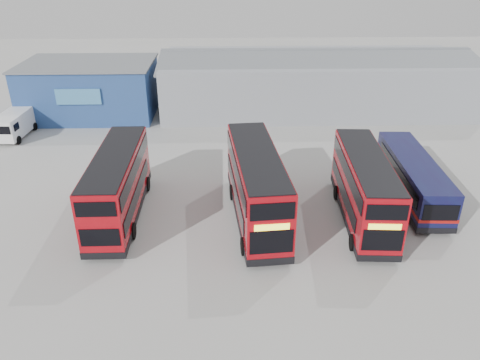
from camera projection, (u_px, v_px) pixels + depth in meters
ground_plane at (241, 201)px, 30.54m from camera, size 120.00×120.00×0.00m
office_block at (91, 89)px, 45.09m from camera, size 12.30×8.32×5.12m
maintenance_shed at (314, 81)px, 47.42m from camera, size 30.50×12.00×5.89m
double_decker_left at (118, 187)px, 27.97m from camera, size 2.56×9.80×4.13m
double_decker_centre at (256, 187)px, 27.65m from camera, size 3.38×10.53×4.38m
double_decker_right at (364, 189)px, 27.72m from camera, size 2.90×9.74×4.07m
single_decker_blue at (412, 178)px, 30.58m from camera, size 2.79×10.07×2.70m
panel_van at (14, 124)px, 40.30m from camera, size 2.29×4.96×2.12m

